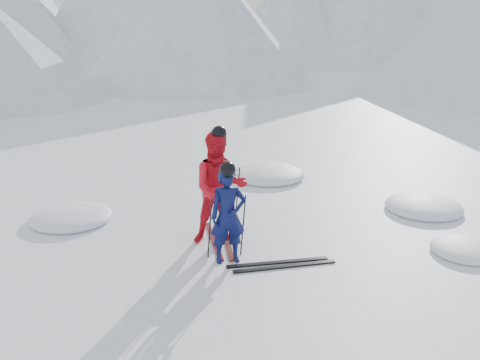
{
  "coord_description": "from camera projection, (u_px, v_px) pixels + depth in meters",
  "views": [
    {
      "loc": [
        -1.9,
        -8.08,
        3.7
      ],
      "look_at": [
        -1.7,
        0.5,
        1.1
      ],
      "focal_mm": 38.0,
      "sensor_mm": 36.0,
      "label": 1
    }
  ],
  "objects": [
    {
      "name": "ground",
      "position": [
        338.0,
        248.0,
        8.84
      ],
      "size": [
        160.0,
        160.0,
        0.0
      ],
      "primitive_type": "plane",
      "color": "white",
      "rests_on": "ground"
    },
    {
      "name": "skier_blue",
      "position": [
        228.0,
        216.0,
        8.12
      ],
      "size": [
        0.64,
        0.49,
        1.58
      ],
      "primitive_type": "imported",
      "rotation": [
        0.0,
        0.0,
        0.21
      ],
      "color": "#0B1245",
      "rests_on": "ground"
    },
    {
      "name": "skier_red",
      "position": [
        220.0,
        188.0,
        8.84
      ],
      "size": [
        1.06,
        0.88,
        1.99
      ],
      "primitive_type": "imported",
      "rotation": [
        0.0,
        0.0,
        0.14
      ],
      "color": "red",
      "rests_on": "ground"
    },
    {
      "name": "pole_blue_left",
      "position": [
        210.0,
        228.0,
        8.34
      ],
      "size": [
        0.11,
        0.08,
        1.06
      ],
      "primitive_type": "cylinder",
      "rotation": [
        0.05,
        0.08,
        0.0
      ],
      "color": "black",
      "rests_on": "ground"
    },
    {
      "name": "pole_blue_right",
      "position": [
        243.0,
        225.0,
        8.45
      ],
      "size": [
        0.11,
        0.07,
        1.06
      ],
      "primitive_type": "cylinder",
      "rotation": [
        -0.04,
        0.08,
        0.0
      ],
      "color": "black",
      "rests_on": "ground"
    },
    {
      "name": "pole_red_left",
      "position": [
        204.0,
        202.0,
        9.17
      ],
      "size": [
        0.13,
        0.1,
        1.33
      ],
      "primitive_type": "cylinder",
      "rotation": [
        0.06,
        0.08,
        0.0
      ],
      "color": "black",
      "rests_on": "ground"
    },
    {
      "name": "pole_red_right",
      "position": [
        237.0,
        203.0,
        9.08
      ],
      "size": [
        0.13,
        0.09,
        1.33
      ],
      "primitive_type": "cylinder",
      "rotation": [
        -0.05,
        0.08,
        0.0
      ],
      "color": "black",
      "rests_on": "ground"
    },
    {
      "name": "ski_worn_left",
      "position": [
        214.0,
        240.0,
        9.12
      ],
      "size": [
        0.38,
        1.69,
        0.03
      ],
      "primitive_type": "cube",
      "rotation": [
        0.0,
        0.0,
        0.17
      ],
      "color": "black",
      "rests_on": "ground"
    },
    {
      "name": "ski_worn_right",
      "position": [
        227.0,
        240.0,
        9.13
      ],
      "size": [
        0.27,
        1.7,
        0.03
      ],
      "primitive_type": "cube",
      "rotation": [
        0.0,
        0.0,
        0.1
      ],
      "color": "black",
      "rests_on": "ground"
    },
    {
      "name": "ski_loose_a",
      "position": [
        278.0,
        262.0,
        8.27
      ],
      "size": [
        1.69,
        0.38,
        0.03
      ],
      "primitive_type": "cube",
      "rotation": [
        0.0,
        0.0,
        1.74
      ],
      "color": "black",
      "rests_on": "ground"
    },
    {
      "name": "ski_loose_b",
      "position": [
        285.0,
        267.0,
        8.13
      ],
      "size": [
        1.68,
        0.44,
        0.03
      ],
      "primitive_type": "cube",
      "rotation": [
        0.0,
        0.0,
        1.78
      ],
      "color": "black",
      "rests_on": "ground"
    },
    {
      "name": "snow_lumps",
      "position": [
        274.0,
        201.0,
        11.25
      ],
      "size": [
        8.83,
        6.1,
        0.41
      ],
      "color": "white",
      "rests_on": "ground"
    }
  ]
}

